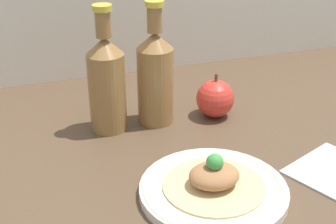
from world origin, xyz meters
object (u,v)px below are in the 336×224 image
object	(u,v)px
plated_food	(214,178)
cider_bottle_left	(107,81)
apple	(215,99)
cider_bottle_right	(155,75)
plate	(213,189)

from	to	relation	value
plated_food	cider_bottle_left	distance (cm)	33.25
apple	plated_food	bearing A→B (deg)	-114.63
plated_food	apple	size ratio (longest dim) A/B	1.70
cider_bottle_right	apple	distance (cm)	15.44
cider_bottle_right	apple	size ratio (longest dim) A/B	2.63
cider_bottle_left	cider_bottle_right	distance (cm)	10.83
plated_food	cider_bottle_right	size ratio (longest dim) A/B	0.65
plated_food	cider_bottle_right	xyz separation A→B (cm)	(-0.82, 30.19, 7.64)
plate	cider_bottle_left	xyz separation A→B (cm)	(-11.65, 30.19, 10.05)
cider_bottle_left	cider_bottle_right	bearing A→B (deg)	0.00
plate	plated_food	bearing A→B (deg)	45.00
plated_food	cider_bottle_right	distance (cm)	31.16
plated_food	apple	xyz separation A→B (cm)	(12.90, 28.13, 0.86)
cider_bottle_left	cider_bottle_right	size ratio (longest dim) A/B	1.00
plate	plated_food	size ratio (longest dim) A/B	1.46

